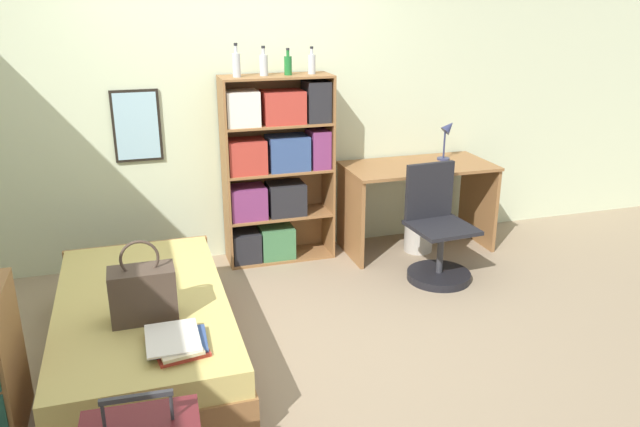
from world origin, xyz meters
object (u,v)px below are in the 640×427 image
(desk_chair, at_px, (437,244))
(desk, at_px, (417,190))
(bed, at_px, (144,328))
(book_stack_on_bed, at_px, (176,341))
(handbag, at_px, (143,293))
(bottle_brown, at_px, (264,64))
(bookcase, at_px, (274,167))
(bottle_clear, at_px, (288,65))
(bottle_blue, at_px, (312,63))
(waste_bin, at_px, (418,237))
(bottle_green, at_px, (236,64))
(desk_lamp, at_px, (448,133))

(desk_chair, bearing_deg, desk, 80.13)
(bed, relative_size, book_stack_on_bed, 4.70)
(handbag, distance_m, desk_chair, 2.34)
(bottle_brown, distance_m, desk_chair, 1.90)
(bookcase, bearing_deg, desk, -7.03)
(bottle_clear, height_order, bottle_blue, bottle_blue)
(bed, bearing_deg, desk, 25.72)
(bottle_clear, bearing_deg, waste_bin, -10.49)
(bottle_green, distance_m, bottle_brown, 0.21)
(bed, relative_size, bottle_green, 7.56)
(handbag, xyz_separation_m, bottle_brown, (1.03, 1.52, 1.04))
(desk_lamp, xyz_separation_m, waste_bin, (-0.30, -0.15, -0.85))
(desk_chair, bearing_deg, bottle_green, 152.42)
(bottle_brown, bearing_deg, desk_chair, -32.64)
(handbag, distance_m, book_stack_on_bed, 0.39)
(bookcase, bearing_deg, handbag, -125.79)
(bottle_green, height_order, bottle_blue, bottle_green)
(desk, xyz_separation_m, waste_bin, (0.00, -0.06, -0.40))
(bookcase, bearing_deg, waste_bin, -9.96)
(bottle_green, bearing_deg, bottle_blue, 2.83)
(bottle_blue, xyz_separation_m, waste_bin, (0.89, -0.21, -1.46))
(desk, xyz_separation_m, desk_lamp, (0.30, 0.09, 0.45))
(bottle_green, xyz_separation_m, waste_bin, (1.48, -0.19, -1.48))
(bookcase, height_order, bottle_clear, bottle_clear)
(bed, bearing_deg, bookcase, 48.64)
(bottle_brown, height_order, bottle_blue, bottle_brown)
(book_stack_on_bed, height_order, waste_bin, book_stack_on_bed)
(bottle_clear, relative_size, waste_bin, 0.82)
(book_stack_on_bed, xyz_separation_m, bottle_blue, (1.28, 1.87, 1.16))
(bed, height_order, waste_bin, bed)
(bottle_brown, bearing_deg, bottle_clear, -3.59)
(bed, xyz_separation_m, bottle_blue, (1.43, 1.26, 1.39))
(desk_chair, bearing_deg, bookcase, 145.91)
(bottle_brown, relative_size, desk_chair, 0.25)
(book_stack_on_bed, bearing_deg, bookcase, 62.83)
(bookcase, distance_m, bottle_brown, 0.81)
(bottle_blue, xyz_separation_m, desk, (0.88, -0.15, -1.06))
(handbag, bearing_deg, bottle_blue, 47.14)
(waste_bin, bearing_deg, desk_lamp, 27.23)
(handbag, bearing_deg, bottle_clear, 51.03)
(desk_lamp, bearing_deg, bottle_blue, 177.04)
(desk_lamp, bearing_deg, bottle_green, 178.97)
(bookcase, height_order, waste_bin, bookcase)
(desk, bearing_deg, desk_chair, -99.87)
(desk, relative_size, waste_bin, 5.03)
(bottle_clear, height_order, desk, bottle_clear)
(book_stack_on_bed, relative_size, waste_bin, 1.62)
(bottle_brown, bearing_deg, bed, -129.72)
(bottle_clear, relative_size, desk, 0.16)
(bottle_brown, distance_m, desk, 1.66)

